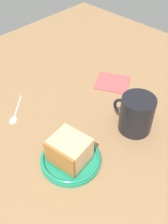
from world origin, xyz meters
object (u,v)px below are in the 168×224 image
at_px(tea_mug, 136,114).
at_px(small_plate, 71,159).
at_px(cake_slice, 69,150).
at_px(folded_napkin, 113,82).
at_px(teaspoon, 15,115).

bearing_deg(tea_mug, small_plate, 167.43).
height_order(small_plate, cake_slice, cake_slice).
height_order(cake_slice, tea_mug, tea_mug).
xyz_separation_m(small_plate, tea_mug, (0.19, -0.04, 0.04)).
xyz_separation_m(small_plate, cake_slice, (-0.00, -0.00, 0.03)).
bearing_deg(folded_napkin, teaspoon, 161.53).
height_order(tea_mug, teaspoon, tea_mug).
relative_size(teaspoon, folded_napkin, 0.94).
distance_m(cake_slice, tea_mug, 0.20).
height_order(small_plate, tea_mug, tea_mug).
relative_size(cake_slice, folded_napkin, 0.89).
bearing_deg(tea_mug, teaspoon, 125.87).
xyz_separation_m(teaspoon, folded_napkin, (0.30, -0.10, -0.00)).
distance_m(cake_slice, folded_napkin, 0.33).
distance_m(teaspoon, folded_napkin, 0.32).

